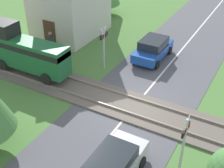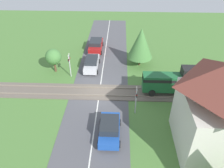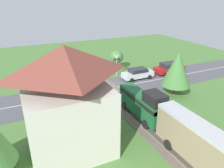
{
  "view_description": "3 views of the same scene",
  "coord_description": "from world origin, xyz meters",
  "px_view_note": "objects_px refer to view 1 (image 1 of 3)",
  "views": [
    {
      "loc": [
        -13.06,
        -5.9,
        10.78
      ],
      "look_at": [
        0.0,
        1.4,
        1.2
      ],
      "focal_mm": 50.0,
      "sensor_mm": 36.0,
      "label": 1
    },
    {
      "loc": [
        19.36,
        2.17,
        14.82
      ],
      "look_at": [
        0.0,
        1.4,
        1.2
      ],
      "focal_mm": 35.0,
      "sensor_mm": 36.0,
      "label": 2
    },
    {
      "loc": [
        9.94,
        22.37,
        10.76
      ],
      "look_at": [
        0.0,
        1.4,
        1.2
      ],
      "focal_mm": 35.0,
      "sensor_mm": 36.0,
      "label": 3
    }
  ],
  "objects_px": {
    "crossing_signal_west_approach": "(184,138)",
    "pedestrian_by_station": "(51,44)",
    "crossing_signal_east_approach": "(104,42)",
    "car_far_side": "(153,49)"
  },
  "relations": [
    {
      "from": "crossing_signal_west_approach",
      "to": "car_far_side",
      "type": "bearing_deg",
      "value": 29.36
    },
    {
      "from": "car_far_side",
      "to": "crossing_signal_west_approach",
      "type": "distance_m",
      "value": 10.78
    },
    {
      "from": "crossing_signal_east_approach",
      "to": "pedestrian_by_station",
      "type": "distance_m",
      "value": 4.69
    },
    {
      "from": "car_far_side",
      "to": "crossing_signal_east_approach",
      "type": "height_order",
      "value": "crossing_signal_east_approach"
    },
    {
      "from": "crossing_signal_west_approach",
      "to": "crossing_signal_east_approach",
      "type": "height_order",
      "value": "same"
    },
    {
      "from": "crossing_signal_west_approach",
      "to": "crossing_signal_east_approach",
      "type": "xyz_separation_m",
      "value": [
        6.38,
        7.63,
        0.0
      ]
    },
    {
      "from": "crossing_signal_east_approach",
      "to": "crossing_signal_west_approach",
      "type": "bearing_deg",
      "value": -129.93
    },
    {
      "from": "car_far_side",
      "to": "crossing_signal_east_approach",
      "type": "bearing_deg",
      "value": 141.21
    },
    {
      "from": "pedestrian_by_station",
      "to": "car_far_side",
      "type": "bearing_deg",
      "value": -66.63
    },
    {
      "from": "crossing_signal_west_approach",
      "to": "pedestrian_by_station",
      "type": "bearing_deg",
      "value": 62.44
    }
  ]
}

